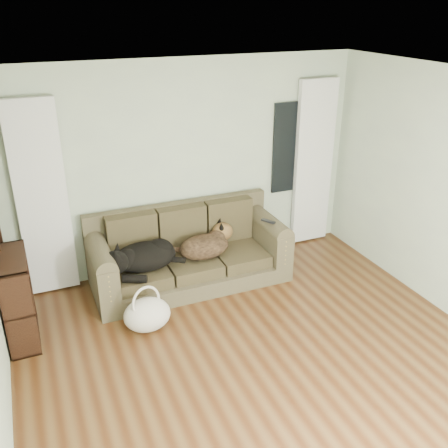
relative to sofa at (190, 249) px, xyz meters
name	(u,v)px	position (x,y,z in m)	size (l,w,h in m)	color
floor	(277,381)	(0.15, -1.97, -0.45)	(5.00, 5.00, 0.00)	#452410
ceiling	(294,91)	(0.15, -1.97, 2.15)	(5.00, 5.00, 0.00)	white
wall_back	(185,167)	(0.15, 0.53, 0.85)	(4.50, 0.04, 2.60)	beige
curtain_left	(42,201)	(-1.55, 0.45, 0.70)	(0.55, 0.08, 2.25)	white
curtain_right	(313,164)	(1.95, 0.45, 0.70)	(0.55, 0.08, 2.25)	white
window_pane	(290,148)	(1.60, 0.50, 0.95)	(0.50, 0.03, 1.20)	black
sofa	(190,249)	(0.00, 0.00, 0.00)	(2.34, 1.01, 0.96)	#473B2C
dog_black_lab	(142,259)	(-0.60, -0.08, 0.03)	(0.73, 0.51, 0.31)	black
dog_shepherd	(206,244)	(0.20, -0.03, 0.04)	(0.66, 0.46, 0.29)	black
tv_remote	(268,221)	(0.95, -0.19, 0.28)	(0.05, 0.18, 0.02)	black
tote_bag	(147,316)	(-0.74, -0.75, -0.29)	(0.50, 0.38, 0.36)	silver
bookshelf	(17,295)	(-1.94, -0.38, 0.05)	(0.28, 0.74, 0.93)	black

